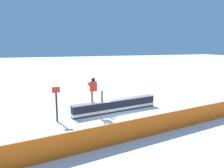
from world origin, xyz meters
name	(u,v)px	position (x,y,z in m)	size (l,w,h in m)	color
ground_plane	(116,111)	(0.00, 0.00, 0.00)	(120.00, 120.00, 0.00)	white
grind_box	(116,106)	(0.00, 0.00, 0.33)	(5.49, 1.47, 0.73)	black
snowboarder	(94,89)	(1.34, 0.20, 1.51)	(1.52, 0.47, 1.43)	silver
safety_fence	(145,127)	(0.00, 3.91, 0.45)	(13.46, 0.06, 0.91)	#F65D0F
trail_marker	(57,103)	(3.49, 0.69, 1.00)	(0.40, 0.10, 1.86)	#262628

